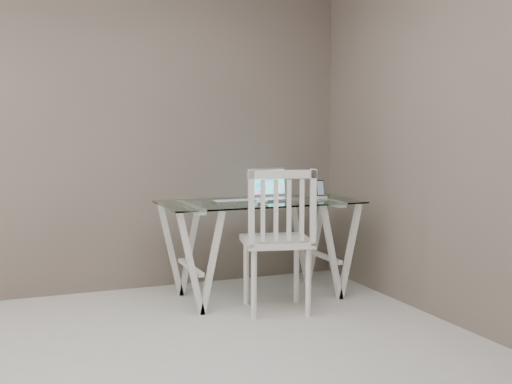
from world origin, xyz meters
TOP-DOWN VIEW (x-y plane):
  - room at (-0.06, 0.02)m, footprint 4.50×4.52m
  - desk at (1.06, 1.62)m, footprint 1.50×0.70m
  - chair at (1.02, 1.16)m, footprint 0.56×0.56m
  - laptop at (1.19, 1.73)m, footprint 0.34×0.27m
  - keyboard at (0.87, 1.67)m, footprint 0.31×0.13m
  - mouse at (1.01, 1.44)m, footprint 0.10×0.06m
  - phone_dock at (1.59, 1.64)m, footprint 0.08×0.08m

SIDE VIEW (x-z plane):
  - desk at x=1.06m, z-range 0.01..0.76m
  - chair at x=1.02m, z-range 0.05..1.08m
  - keyboard at x=0.87m, z-range 0.75..0.75m
  - mouse at x=1.01m, z-range 0.75..0.78m
  - phone_dock at x=1.59m, z-range 0.71..0.86m
  - laptop at x=1.19m, z-range 0.68..0.92m
  - room at x=-0.06m, z-range 0.36..3.07m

